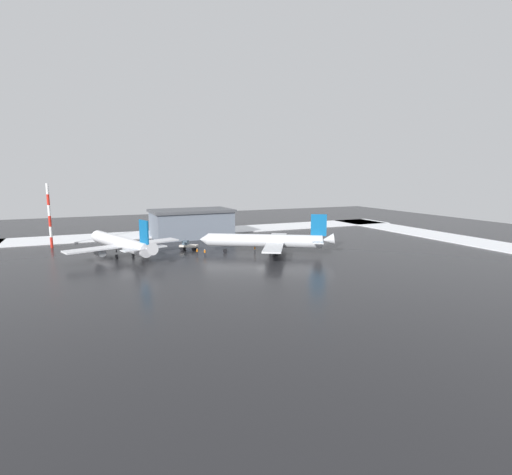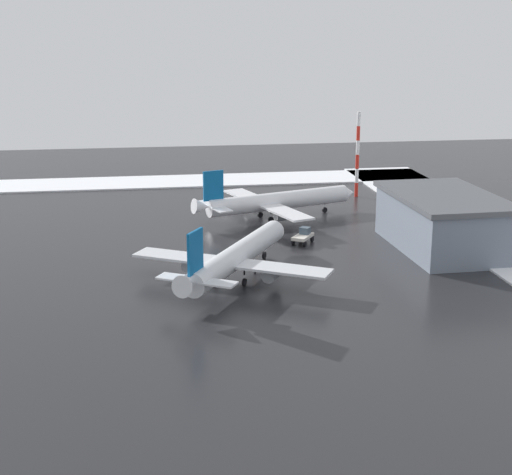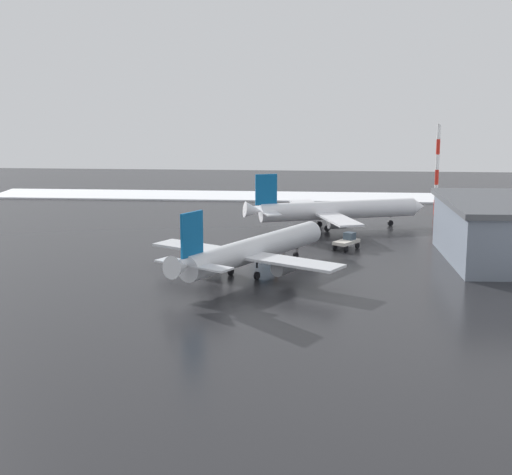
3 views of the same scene
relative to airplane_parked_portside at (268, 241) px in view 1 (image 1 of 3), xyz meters
The scene contains 11 objects.
ground_plane 7.51m from the airplane_parked_portside, 53.77° to the left, with size 240.00×240.00×0.00m, color #232326.
snow_bank_far 44.86m from the airplane_parked_portside, 84.90° to the right, with size 152.00×16.00×0.30m, color white.
snow_bank_left 63.34m from the airplane_parked_portside, behind, with size 14.00×116.00×0.30m, color white.
airplane_parked_portside is the anchor object (origin of this frame).
airplane_parked_starboard 35.77m from the airplane_parked_portside, 18.68° to the right, with size 27.30×32.36×9.89m.
pushback_tug 21.60m from the airplane_parked_portside, 37.61° to the right, with size 5.04×4.39×2.50m.
ground_crew_beside_wing 15.82m from the airplane_parked_portside, 13.03° to the right, with size 0.36×0.36×1.71m.
ground_crew_by_nose_gear 17.66m from the airplane_parked_portside, 18.14° to the right, with size 0.36×0.36×1.71m.
ground_crew_near_tug 4.39m from the airplane_parked_portside, 53.57° to the right, with size 0.36×0.36×1.71m.
antenna_mast 59.31m from the airplane_parked_portside, 31.89° to the right, with size 0.70×0.70×17.38m.
cargo_hangar 35.73m from the airplane_parked_portside, 72.85° to the right, with size 25.45×15.75×8.80m.
Camera 1 is at (37.95, 83.37, 19.78)m, focal length 28.00 mm.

